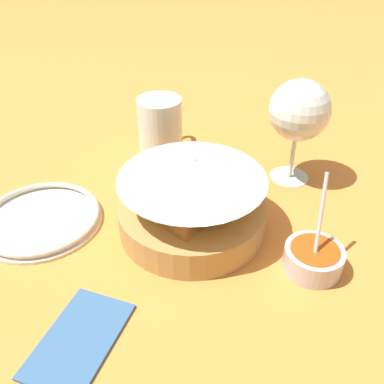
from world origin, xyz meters
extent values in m
plane|color=orange|center=(0.00, 0.00, 0.00)|extent=(4.00, 4.00, 0.00)
cylinder|color=#B2894C|center=(0.02, -0.03, 0.02)|extent=(0.21, 0.21, 0.04)
cone|color=beige|center=(0.02, -0.03, 0.04)|extent=(0.20, 0.20, 0.08)
cylinder|color=#3D842D|center=(0.02, -0.03, 0.02)|extent=(0.15, 0.15, 0.01)
pyramid|color=#B77A38|center=(0.07, -0.02, 0.06)|extent=(0.06, 0.07, 0.06)
pyramid|color=#B77A38|center=(0.02, 0.01, 0.05)|extent=(0.05, 0.07, 0.05)
pyramid|color=#B77A38|center=(-0.02, -0.03, 0.06)|extent=(0.08, 0.07, 0.06)
pyramid|color=#B77A38|center=(0.02, -0.07, 0.05)|extent=(0.07, 0.07, 0.05)
cylinder|color=#B7B7BC|center=(-0.02, -0.20, 0.02)|extent=(0.07, 0.07, 0.03)
cylinder|color=#CC4C14|center=(-0.02, -0.20, 0.02)|extent=(0.06, 0.06, 0.02)
cylinder|color=#B7B7BC|center=(-0.01, -0.20, 0.07)|extent=(0.06, 0.01, 0.11)
cylinder|color=silver|center=(0.19, -0.16, 0.00)|extent=(0.06, 0.06, 0.00)
cylinder|color=silver|center=(0.19, -0.16, 0.04)|extent=(0.01, 0.01, 0.08)
sphere|color=silver|center=(0.19, -0.16, 0.12)|extent=(0.10, 0.10, 0.10)
sphere|color=#E5B77F|center=(0.19, -0.16, 0.11)|extent=(0.06, 0.06, 0.06)
cylinder|color=silver|center=(0.20, 0.07, 0.06)|extent=(0.08, 0.08, 0.11)
cylinder|color=gold|center=(0.20, 0.07, 0.04)|extent=(0.06, 0.06, 0.08)
torus|color=silver|center=(0.24, 0.07, 0.06)|extent=(0.08, 0.01, 0.08)
cylinder|color=silver|center=(-0.01, 0.19, 0.00)|extent=(0.18, 0.18, 0.01)
torus|color=silver|center=(-0.01, 0.19, 0.01)|extent=(0.17, 0.17, 0.01)
cube|color=#38608E|center=(-0.19, 0.05, 0.00)|extent=(0.13, 0.09, 0.01)
camera|label=1|loc=(-0.44, -0.13, 0.40)|focal=40.00mm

